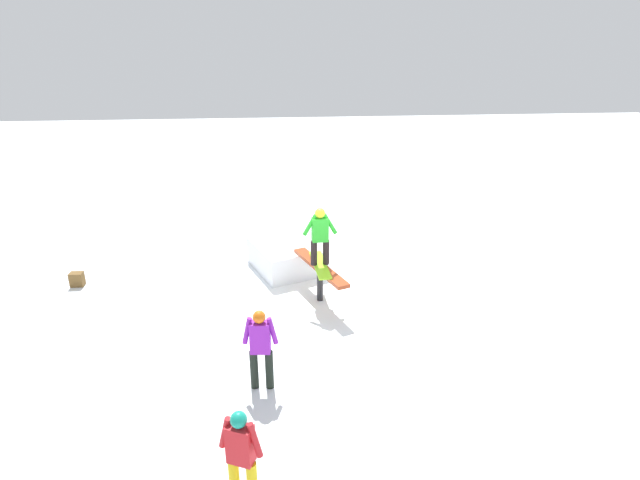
{
  "coord_description": "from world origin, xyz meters",
  "views": [
    {
      "loc": [
        9.93,
        -1.03,
        5.4
      ],
      "look_at": [
        0.0,
        0.0,
        1.46
      ],
      "focal_mm": 28.0,
      "sensor_mm": 36.0,
      "label": 1
    }
  ],
  "objects_px": {
    "bystander_red": "(241,453)",
    "bystander_purple": "(261,346)",
    "rail_feature": "(320,271)",
    "main_rider_on_rail": "(320,238)",
    "backpack_on_snow": "(77,279)",
    "loose_snowboard_white": "(341,208)"
  },
  "relations": [
    {
      "from": "rail_feature",
      "to": "bystander_red",
      "type": "height_order",
      "value": "bystander_red"
    },
    {
      "from": "rail_feature",
      "to": "main_rider_on_rail",
      "type": "relative_size",
      "value": 1.44
    },
    {
      "from": "bystander_red",
      "to": "loose_snowboard_white",
      "type": "height_order",
      "value": "bystander_red"
    },
    {
      "from": "bystander_purple",
      "to": "backpack_on_snow",
      "type": "distance_m",
      "value": 6.16
    },
    {
      "from": "bystander_red",
      "to": "loose_snowboard_white",
      "type": "distance_m",
      "value": 12.2
    },
    {
      "from": "rail_feature",
      "to": "bystander_purple",
      "type": "height_order",
      "value": "bystander_purple"
    },
    {
      "from": "main_rider_on_rail",
      "to": "loose_snowboard_white",
      "type": "bearing_deg",
      "value": 164.36
    },
    {
      "from": "main_rider_on_rail",
      "to": "loose_snowboard_white",
      "type": "xyz_separation_m",
      "value": [
        -6.62,
        1.44,
        -1.49
      ]
    },
    {
      "from": "main_rider_on_rail",
      "to": "bystander_purple",
      "type": "xyz_separation_m",
      "value": [
        2.95,
        -1.28,
        -0.68
      ]
    },
    {
      "from": "rail_feature",
      "to": "bystander_purple",
      "type": "xyz_separation_m",
      "value": [
        2.95,
        -1.28,
        0.1
      ]
    },
    {
      "from": "bystander_red",
      "to": "bystander_purple",
      "type": "xyz_separation_m",
      "value": [
        -2.25,
        0.22,
        0.03
      ]
    },
    {
      "from": "rail_feature",
      "to": "backpack_on_snow",
      "type": "relative_size",
      "value": 6.34
    },
    {
      "from": "bystander_purple",
      "to": "backpack_on_snow",
      "type": "relative_size",
      "value": 4.28
    },
    {
      "from": "main_rider_on_rail",
      "to": "bystander_purple",
      "type": "relative_size",
      "value": 1.03
    },
    {
      "from": "rail_feature",
      "to": "loose_snowboard_white",
      "type": "bearing_deg",
      "value": 147.05
    },
    {
      "from": "main_rider_on_rail",
      "to": "bystander_purple",
      "type": "distance_m",
      "value": 3.29
    },
    {
      "from": "loose_snowboard_white",
      "to": "backpack_on_snow",
      "type": "xyz_separation_m",
      "value": [
        5.31,
        -7.13,
        0.16
      ]
    },
    {
      "from": "rail_feature",
      "to": "backpack_on_snow",
      "type": "height_order",
      "value": "rail_feature"
    },
    {
      "from": "bystander_red",
      "to": "backpack_on_snow",
      "type": "height_order",
      "value": "bystander_red"
    },
    {
      "from": "bystander_red",
      "to": "loose_snowboard_white",
      "type": "bearing_deg",
      "value": 100.56
    },
    {
      "from": "bystander_red",
      "to": "loose_snowboard_white",
      "type": "xyz_separation_m",
      "value": [
        -11.82,
        2.94,
        -0.77
      ]
    },
    {
      "from": "main_rider_on_rail",
      "to": "backpack_on_snow",
      "type": "relative_size",
      "value": 4.41
    }
  ]
}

